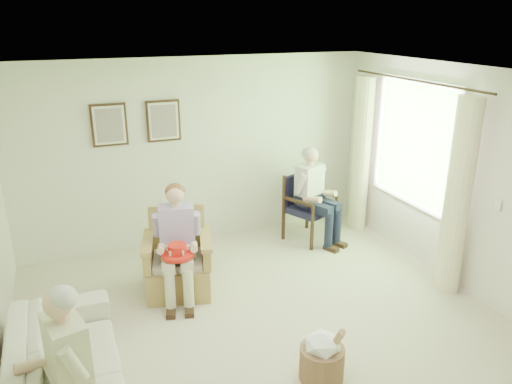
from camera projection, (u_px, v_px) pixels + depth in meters
floor at (277, 343)px, 5.00m from camera, size 5.50×5.50×0.00m
back_wall at (197, 152)px, 6.97m from camera, size 5.00×0.04×2.60m
right_wall at (486, 190)px, 5.45m from camera, size 0.04×5.50×2.60m
ceiling at (281, 79)px, 4.14m from camera, size 5.00×5.50×0.02m
window at (415, 141)px, 6.40m from camera, size 0.13×2.50×1.63m
curtain_left at (458, 198)px, 5.64m from camera, size 0.34×0.34×2.30m
curtain_right at (361, 156)px, 7.35m from camera, size 0.34×0.34×2.30m
framed_print_left at (109, 125)px, 6.37m from camera, size 0.45×0.05×0.55m
framed_print_right at (164, 121)px, 6.62m from camera, size 0.45×0.05×0.55m
wicker_armchair at (178, 266)px, 5.89m from camera, size 0.75×0.74×0.96m
wood_armchair at (307, 204)px, 7.26m from camera, size 0.61×0.58×0.94m
sofa at (68, 379)px, 4.02m from camera, size 2.25×0.88×0.66m
person_wicker at (178, 235)px, 5.62m from camera, size 0.40×0.63×1.31m
person_dark at (313, 189)px, 7.03m from camera, size 0.40×0.63×1.35m
person_sofa at (62, 364)px, 3.56m from camera, size 0.42×0.62×1.30m
red_hat at (177, 252)px, 5.46m from camera, size 0.36×0.36×0.14m
hatbox at (322, 356)px, 4.45m from camera, size 0.53×0.53×0.59m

